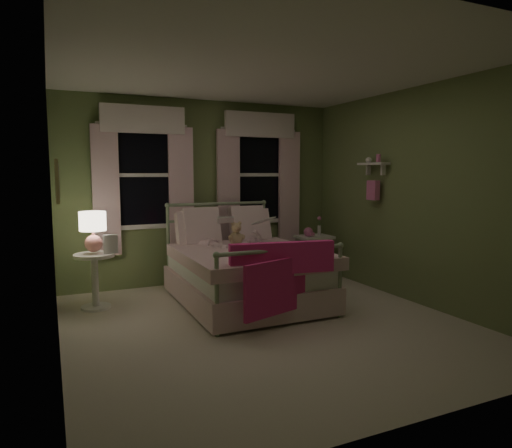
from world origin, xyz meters
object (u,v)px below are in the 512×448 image
nightstand_left (95,273)px  table_lamp (93,228)px  child_left (211,220)px  child_right (251,223)px  teddy_bear (236,235)px  bed (244,271)px  nightstand_right (314,242)px

nightstand_left → table_lamp: 0.54m
table_lamp → nightstand_left: bearing=180.0°
child_left → table_lamp: (-1.42, 0.04, -0.03)m
child_right → nightstand_left: size_ratio=1.08×
child_right → teddy_bear: size_ratio=2.28×
table_lamp → child_left: bearing=-1.5°
child_right → nightstand_left: child_right is taller
child_right → nightstand_left: bearing=21.2°
teddy_bear → bed: bearing=-90.0°
bed → child_right: size_ratio=2.90×
bed → teddy_bear: (0.00, 0.26, 0.41)m
child_left → table_lamp: 1.42m
teddy_bear → nightstand_right: 1.51m
teddy_bear → nightstand_right: bearing=17.0°
bed → child_right: child_right is taller
child_left → teddy_bear: 0.37m
child_left → nightstand_right: 1.78m
table_lamp → teddy_bear: bearing=-6.5°
child_left → nightstand_left: bearing=-12.1°
child_left → nightstand_left: 1.53m
table_lamp → nightstand_right: table_lamp is taller
child_right → nightstand_right: child_right is taller
child_left → child_right: size_ratio=1.18×
child_right → teddy_bear: 0.35m
child_left → teddy_bear: child_left is taller
table_lamp → nightstand_right: size_ratio=0.73×
bed → teddy_bear: bed is taller
teddy_bear → table_lamp: table_lamp is taller
nightstand_left → child_right: bearing=-1.0°
nightstand_right → table_lamp: bearing=-175.6°
child_left → table_lamp: size_ratio=1.76×
table_lamp → nightstand_right: bearing=4.4°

